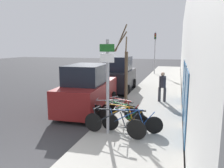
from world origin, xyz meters
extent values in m
plane|color=#333335|center=(0.00, 11.20, 0.00)|extent=(80.00, 80.00, 0.00)
cube|color=#9E9B93|center=(2.60, 14.00, 0.07)|extent=(3.20, 32.00, 0.15)
cube|color=silver|center=(4.35, 14.00, 3.25)|extent=(0.20, 32.00, 6.50)
cube|color=#26598C|center=(4.23, 3.57, 1.27)|extent=(0.03, 1.79, 2.25)
cube|color=#26598C|center=(4.23, 6.17, 1.27)|extent=(0.03, 1.79, 2.25)
cube|color=#26598C|center=(4.23, 8.78, 1.27)|extent=(0.03, 1.79, 2.25)
cylinder|color=#939399|center=(1.70, 3.28, 1.75)|extent=(0.10, 0.10, 3.21)
cube|color=#19591E|center=(1.70, 3.22, 3.09)|extent=(0.50, 0.02, 0.24)
cube|color=white|center=(1.70, 3.22, 2.76)|extent=(0.48, 0.02, 0.29)
cylinder|color=black|center=(1.17, 3.25, 0.49)|extent=(0.67, 0.13, 0.67)
cylinder|color=black|center=(2.75, 3.03, 0.49)|extent=(0.67, 0.13, 0.67)
cylinder|color=black|center=(1.76, 3.17, 0.80)|extent=(0.89, 0.16, 0.55)
cylinder|color=black|center=(1.84, 3.16, 1.03)|extent=(1.03, 0.18, 0.09)
cylinder|color=black|center=(2.27, 3.10, 0.77)|extent=(0.20, 0.06, 0.48)
cylinder|color=black|center=(2.47, 3.07, 0.51)|extent=(0.56, 0.11, 0.08)
cylinder|color=black|center=(2.55, 3.06, 0.75)|extent=(0.42, 0.09, 0.54)
cylinder|color=black|center=(1.25, 3.24, 0.77)|extent=(0.19, 0.06, 0.58)
cube|color=black|center=(2.35, 3.09, 1.03)|extent=(0.21, 0.11, 0.04)
cylinder|color=#99999E|center=(1.33, 3.23, 1.06)|extent=(0.08, 0.44, 0.02)
cylinder|color=black|center=(1.70, 3.55, 0.45)|extent=(0.61, 0.10, 0.61)
cylinder|color=black|center=(3.24, 3.70, 0.45)|extent=(0.61, 0.10, 0.61)
cylinder|color=#1E4799|center=(2.28, 3.61, 0.74)|extent=(0.87, 0.12, 0.50)
cylinder|color=#1E4799|center=(2.36, 3.61, 0.95)|extent=(1.01, 0.14, 0.08)
cylinder|color=#1E4799|center=(2.78, 3.66, 0.71)|extent=(0.19, 0.05, 0.44)
cylinder|color=#1E4799|center=(2.97, 3.68, 0.48)|extent=(0.54, 0.08, 0.07)
cylinder|color=#1E4799|center=(3.05, 3.68, 0.69)|extent=(0.41, 0.07, 0.49)
cylinder|color=#1E4799|center=(1.78, 3.56, 0.71)|extent=(0.19, 0.05, 0.53)
cube|color=black|center=(2.86, 3.66, 0.95)|extent=(0.21, 0.10, 0.04)
cylinder|color=#99999E|center=(1.86, 3.56, 0.97)|extent=(0.07, 0.44, 0.02)
cylinder|color=black|center=(1.27, 4.33, 0.45)|extent=(0.58, 0.23, 0.60)
cylinder|color=black|center=(2.82, 3.79, 0.45)|extent=(0.58, 0.23, 0.60)
cylinder|color=orange|center=(1.85, 4.13, 0.73)|extent=(0.88, 0.34, 0.50)
cylinder|color=orange|center=(1.93, 4.10, 0.94)|extent=(1.02, 0.39, 0.08)
cylinder|color=orange|center=(2.35, 3.95, 0.71)|extent=(0.20, 0.10, 0.43)
cylinder|color=orange|center=(2.55, 3.88, 0.47)|extent=(0.55, 0.22, 0.07)
cylinder|color=orange|center=(2.63, 3.86, 0.68)|extent=(0.42, 0.17, 0.49)
cylinder|color=orange|center=(1.35, 4.30, 0.71)|extent=(0.19, 0.09, 0.52)
cube|color=black|center=(2.43, 3.92, 0.94)|extent=(0.22, 0.14, 0.04)
cylinder|color=#99999E|center=(1.43, 4.28, 0.96)|extent=(0.17, 0.42, 0.02)
cylinder|color=black|center=(1.18, 4.69, 0.46)|extent=(0.56, 0.35, 0.62)
cylinder|color=black|center=(2.64, 3.83, 0.46)|extent=(0.56, 0.35, 0.62)
cylinder|color=#197233|center=(1.73, 4.37, 0.75)|extent=(0.83, 0.51, 0.52)
cylinder|color=#197233|center=(1.80, 4.32, 0.97)|extent=(0.96, 0.59, 0.08)
cylinder|color=#197233|center=(2.20, 4.09, 0.73)|extent=(0.19, 0.13, 0.45)
cylinder|color=#197233|center=(2.38, 3.98, 0.49)|extent=(0.53, 0.33, 0.08)
cylinder|color=#197233|center=(2.46, 3.94, 0.70)|extent=(0.40, 0.25, 0.50)
cylinder|color=#197233|center=(1.26, 4.64, 0.73)|extent=(0.19, 0.13, 0.54)
cube|color=black|center=(2.27, 4.05, 0.96)|extent=(0.21, 0.17, 0.04)
cylinder|color=#99999E|center=(1.33, 4.60, 0.99)|extent=(0.24, 0.39, 0.02)
cylinder|color=black|center=(0.69, 4.47, 0.47)|extent=(0.64, 0.13, 0.64)
cylinder|color=black|center=(2.26, 4.69, 0.47)|extent=(0.64, 0.13, 0.64)
cylinder|color=#B7B7BC|center=(1.28, 4.55, 0.77)|extent=(0.89, 0.16, 0.53)
cylinder|color=#B7B7BC|center=(1.36, 4.56, 0.99)|extent=(1.03, 0.18, 0.08)
cylinder|color=#B7B7BC|center=(1.79, 4.62, 0.75)|extent=(0.20, 0.06, 0.46)
cylinder|color=#B7B7BC|center=(1.99, 4.65, 0.50)|extent=(0.56, 0.11, 0.08)
cylinder|color=#B7B7BC|center=(2.07, 4.66, 0.72)|extent=(0.42, 0.09, 0.52)
cylinder|color=#B7B7BC|center=(0.77, 4.48, 0.75)|extent=(0.19, 0.06, 0.56)
cube|color=black|center=(1.87, 4.63, 0.99)|extent=(0.21, 0.11, 0.04)
cylinder|color=#99999E|center=(0.85, 4.49, 1.02)|extent=(0.09, 0.44, 0.02)
cylinder|color=black|center=(1.22, 5.26, 0.46)|extent=(0.54, 0.38, 0.63)
cylinder|color=black|center=(2.56, 4.36, 0.46)|extent=(0.54, 0.38, 0.63)
cylinder|color=red|center=(1.73, 4.92, 0.75)|extent=(0.77, 0.53, 0.52)
cylinder|color=red|center=(1.79, 4.88, 0.97)|extent=(0.89, 0.61, 0.08)
cylinder|color=red|center=(2.16, 4.63, 0.73)|extent=(0.18, 0.14, 0.45)
cylinder|color=red|center=(2.33, 4.52, 0.49)|extent=(0.49, 0.34, 0.08)
cylinder|color=red|center=(2.40, 4.47, 0.71)|extent=(0.37, 0.26, 0.50)
cylinder|color=red|center=(1.29, 5.21, 0.73)|extent=(0.18, 0.13, 0.54)
cube|color=black|center=(2.23, 4.59, 0.97)|extent=(0.21, 0.18, 0.04)
cylinder|color=#99999E|center=(1.36, 5.17, 1.00)|extent=(0.26, 0.38, 0.02)
cube|color=maroon|center=(-0.26, 6.20, 0.78)|extent=(2.11, 4.82, 1.18)
cube|color=black|center=(-0.25, 6.01, 1.82)|extent=(1.78, 2.55, 0.91)
cylinder|color=black|center=(-1.26, 7.60, 0.33)|extent=(0.26, 0.68, 0.67)
cylinder|color=black|center=(0.55, 7.71, 0.33)|extent=(0.26, 0.68, 0.67)
cylinder|color=black|center=(-1.08, 4.68, 0.33)|extent=(0.26, 0.68, 0.67)
cylinder|color=black|center=(0.73, 4.79, 0.33)|extent=(0.26, 0.68, 0.67)
cube|color=black|center=(-0.12, 11.37, 0.81)|extent=(1.96, 4.47, 1.26)
cube|color=black|center=(-0.11, 11.19, 1.93)|extent=(1.70, 2.35, 0.98)
cylinder|color=black|center=(-1.07, 12.70, 0.33)|extent=(0.25, 0.68, 0.67)
cylinder|color=black|center=(0.73, 12.77, 0.33)|extent=(0.25, 0.68, 0.67)
cylinder|color=black|center=(-0.97, 9.97, 0.33)|extent=(0.25, 0.68, 0.67)
cylinder|color=black|center=(0.83, 10.04, 0.33)|extent=(0.25, 0.68, 0.67)
cylinder|color=#333338|center=(3.02, 8.33, 0.54)|extent=(0.15, 0.15, 0.78)
cylinder|color=#333338|center=(3.30, 8.35, 0.54)|extent=(0.15, 0.15, 0.78)
cylinder|color=#26262D|center=(3.16, 8.34, 1.25)|extent=(0.36, 0.36, 0.62)
sphere|color=tan|center=(3.16, 8.34, 1.66)|extent=(0.21, 0.21, 0.21)
cylinder|color=brown|center=(1.46, 6.99, 1.51)|extent=(0.16, 0.16, 2.73)
cylinder|color=brown|center=(1.10, 7.13, 3.36)|extent=(0.78, 0.36, 1.00)
cylinder|color=brown|center=(1.53, 6.64, 3.23)|extent=(0.21, 0.75, 0.75)
cylinder|color=brown|center=(1.10, 7.27, 3.52)|extent=(0.80, 0.65, 1.33)
cylinder|color=#939399|center=(1.40, 20.72, 2.40)|extent=(0.10, 0.10, 4.50)
cube|color=black|center=(1.40, 20.62, 4.20)|extent=(0.20, 0.16, 0.64)
sphere|color=red|center=(1.40, 20.53, 4.40)|extent=(0.11, 0.11, 0.11)
sphere|color=orange|center=(1.40, 20.53, 4.20)|extent=(0.11, 0.11, 0.11)
sphere|color=green|center=(1.40, 20.53, 4.00)|extent=(0.11, 0.11, 0.11)
camera|label=1|loc=(3.95, -3.58, 3.14)|focal=35.00mm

